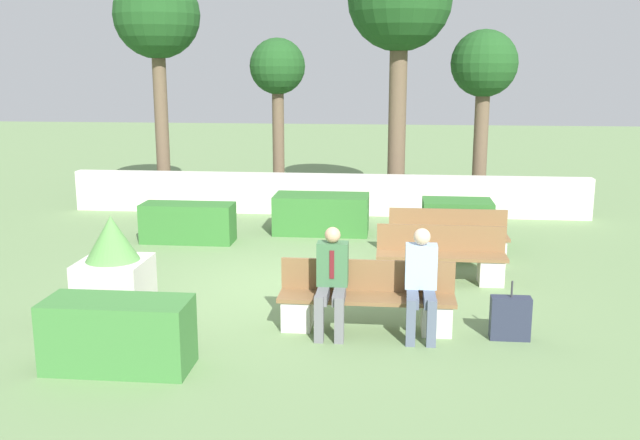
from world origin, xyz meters
The scene contains 17 objects.
ground_plane centered at (0.00, 0.00, 0.00)m, with size 60.00×60.00×0.00m, color #6B8956.
perimeter_wall centered at (0.00, 5.27, 0.44)m, with size 11.34×0.30×0.89m.
bench_front centered at (1.14, -1.68, 0.33)m, with size 2.18×0.48×0.84m.
bench_left_side centered at (2.19, 0.42, 0.32)m, with size 1.94×0.48×0.84m.
bench_right_side centered at (2.39, 1.70, 0.33)m, with size 1.99×0.48×0.84m.
person_seated_man centered at (0.72, -1.83, 0.71)m, with size 0.38×0.64×1.30m.
person_seated_woman centered at (1.80, -1.83, 0.72)m, with size 0.38×0.64×1.31m.
hedge_block_near_left centered at (2.63, 2.82, 0.41)m, with size 1.25×0.81×0.82m.
hedge_block_near_right centered at (0.07, 3.46, 0.38)m, with size 1.83×0.88×0.75m.
hedge_block_mid_left centered at (-2.32, 2.48, 0.36)m, with size 1.70×0.62×0.72m.
hedge_block_mid_right centered at (-1.47, -3.14, 0.39)m, with size 1.56×0.65×0.77m.
planter_corner_left centered at (-2.11, -1.61, 0.61)m, with size 0.84×0.84×1.36m.
suitcase centered at (2.87, -1.85, 0.26)m, with size 0.47×0.19×0.73m.
tree_leftmost centered at (-4.07, 6.53, 4.25)m, with size 2.00×2.00×5.36m.
tree_center_left centered at (-1.30, 6.81, 3.04)m, with size 1.31×1.31×3.86m.
tree_center_right centered at (1.52, 6.56, 4.56)m, with size 2.35×2.35×5.86m.
tree_rightmost centered at (3.47, 6.75, 3.12)m, with size 1.52×1.52×4.02m.
Camera 1 is at (1.41, -10.10, 3.21)m, focal length 40.00 mm.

